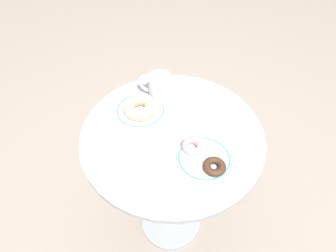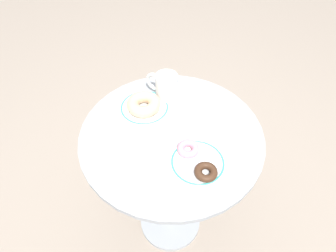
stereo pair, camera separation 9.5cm
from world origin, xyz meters
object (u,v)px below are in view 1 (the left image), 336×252
Objects in this scene: donut_glazed at (140,107)px; donut_pink_frosted at (193,146)px; plate_left at (141,110)px; donut_chocolate at (214,167)px; cafe_table at (172,168)px; plate_right at (204,158)px; paper_napkin at (108,149)px; coffee_mug at (159,87)px.

donut_glazed is 1.74× the size of donut_pink_frosted.
donut_chocolate is (0.34, 0.05, 0.02)m from plate_left.
cafe_table is 0.29m from donut_glazed.
plate_right is 0.30m from paper_napkin.
donut_chocolate is (0.33, 0.05, -0.01)m from donut_glazed.
plate_right is at bearing 5.49° from cafe_table.
donut_chocolate reaches higher than plate_right.
donut_pink_frosted is 0.27m from paper_napkin.
donut_chocolate and donut_pink_frosted have the same top height.
paper_napkin is at bearing -65.27° from donut_glazed.
plate_right is at bearing -8.53° from coffee_mug.
plate_left is 0.25m from donut_pink_frosted.
donut_glazed is (0.01, -0.01, 0.03)m from plate_left.
cafe_table is 10.42× the size of donut_chocolate.
paper_napkin is at bearing -63.59° from plate_left.
donut_pink_frosted is 0.53× the size of paper_napkin.
cafe_table is 0.32m from coffee_mug.
plate_left is at bearing -170.63° from plate_right.
plate_right is at bearing 47.31° from paper_napkin.
donut_chocolate is at bearing 40.95° from paper_napkin.
plate_left is 1.54× the size of coffee_mug.
plate_right reaches higher than paper_napkin.
donut_glazed is 0.19m from paper_napkin.
paper_napkin is at bearing -68.25° from coffee_mug.
donut_pink_frosted is 0.60× the size of coffee_mug.
plate_left is at bearing -172.33° from donut_chocolate.
plate_right reaches higher than cafe_table.
donut_pink_frosted is at bearing 9.63° from plate_left.
donut_chocolate reaches higher than paper_napkin.
coffee_mug reaches higher than donut_chocolate.
donut_pink_frosted is at bearing 4.20° from cafe_table.
donut_glazed is 0.92× the size of paper_napkin.
paper_napkin is 1.14× the size of coffee_mug.
donut_glazed is at bearing -168.74° from donut_pink_frosted.
plate_right is at bearing 177.26° from donut_chocolate.
donut_pink_frosted is (0.10, 0.01, 0.24)m from cafe_table.
donut_glazed reaches higher than plate_left.
donut_pink_frosted is at bearing 11.26° from donut_glazed.
cafe_table is at bearing -174.51° from plate_right.
plate_left is 0.29m from plate_right.
plate_left is 0.11m from coffee_mug.
donut_chocolate is 1.00× the size of donut_pink_frosted.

